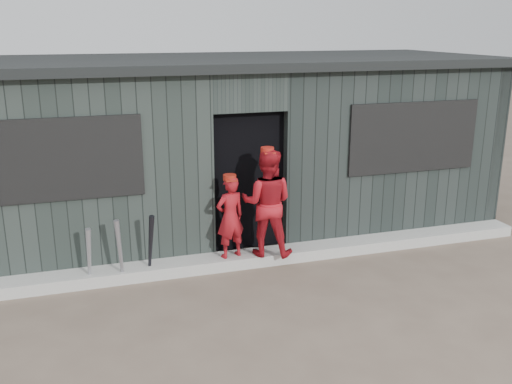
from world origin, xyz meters
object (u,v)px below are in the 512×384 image
object	(u,v)px
bat_mid	(120,252)
player_grey_back	(250,200)
player_red_right	(267,203)
dugout	(223,145)
bat_left	(89,257)
player_red_left	(230,217)
bat_right	(150,247)

from	to	relation	value
bat_mid	player_grey_back	distance (m)	2.07
player_red_right	dugout	xyz separation A→B (m)	(-0.13, 1.76, 0.43)
player_red_right	dugout	world-z (taller)	dugout
bat_left	player_red_right	xyz separation A→B (m)	(2.27, 0.02, 0.47)
bat_mid	player_red_left	xyz separation A→B (m)	(1.42, 0.11, 0.27)
bat_right	player_red_right	distance (m)	1.58
dugout	bat_right	bearing A→B (deg)	-128.30
player_grey_back	player_red_right	bearing A→B (deg)	65.76
bat_left	player_grey_back	world-z (taller)	player_grey_back
bat_mid	player_red_left	distance (m)	1.45
player_grey_back	bat_mid	bearing A→B (deg)	-1.86
bat_mid	player_red_left	world-z (taller)	player_red_left
bat_left	player_red_right	distance (m)	2.31
bat_right	player_red_right	size ratio (longest dim) A/B	0.61
bat_left	dugout	distance (m)	2.92
bat_mid	bat_right	xyz separation A→B (m)	(0.38, 0.06, 0.00)
player_red_left	dugout	world-z (taller)	dugout
player_red_left	player_red_right	distance (m)	0.51
bat_left	bat_right	bearing A→B (deg)	1.48
player_red_left	dugout	size ratio (longest dim) A/B	0.13
bat_left	bat_mid	xyz separation A→B (m)	(0.36, -0.04, 0.04)
bat_left	bat_right	world-z (taller)	bat_right
bat_right	player_red_left	xyz separation A→B (m)	(1.04, 0.05, 0.26)
bat_mid	dugout	distance (m)	2.68
bat_mid	player_grey_back	world-z (taller)	player_grey_back
bat_right	dugout	xyz separation A→B (m)	(1.39, 1.77, 0.86)
player_grey_back	dugout	size ratio (longest dim) A/B	0.16
bat_right	player_red_right	world-z (taller)	player_red_right
dugout	player_red_left	bearing A→B (deg)	-101.61
bat_right	player_red_left	world-z (taller)	player_red_left
player_grey_back	dugout	world-z (taller)	dugout
player_red_right	bat_right	bearing A→B (deg)	24.80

